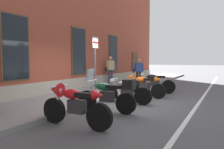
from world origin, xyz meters
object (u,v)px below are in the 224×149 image
motorcycle_green_touring (109,94)px  motorcycle_black_naked (154,83)px  parking_sign (95,58)px  motorcycle_orange_sport (142,84)px  pedestrian_tan_coat (110,68)px  motorcycle_red_sport (73,103)px  pedestrian_blue_top (139,70)px  motorcycle_grey_naked (125,91)px

motorcycle_green_touring → motorcycle_black_naked: size_ratio=0.98×
motorcycle_black_naked → parking_sign: bearing=152.7°
motorcycle_orange_sport → pedestrian_tan_coat: (3.08, 3.31, 0.56)m
motorcycle_red_sport → motorcycle_black_naked: motorcycle_red_sport is taller
pedestrian_blue_top → motorcycle_orange_sport: bearing=-156.4°
motorcycle_orange_sport → pedestrian_blue_top: pedestrian_blue_top is taller
motorcycle_green_touring → parking_sign: bearing=44.2°
pedestrian_tan_coat → motorcycle_black_naked: bearing=-116.0°
motorcycle_red_sport → motorcycle_green_touring: bearing=-2.2°
motorcycle_orange_sport → pedestrian_tan_coat: pedestrian_tan_coat is taller
motorcycle_grey_naked → parking_sign: size_ratio=0.82×
pedestrian_blue_top → motorcycle_grey_naked: bearing=-163.5°
motorcycle_red_sport → motorcycle_orange_sport: 4.78m
motorcycle_red_sport → pedestrian_tan_coat: pedestrian_tan_coat is taller
motorcycle_green_touring → pedestrian_tan_coat: bearing=28.7°
motorcycle_black_naked → motorcycle_orange_sport: bearing=176.5°
motorcycle_green_touring → motorcycle_grey_naked: (1.50, 0.13, -0.09)m
motorcycle_grey_naked → pedestrian_tan_coat: size_ratio=1.15×
motorcycle_black_naked → motorcycle_red_sport: bearing=179.3°
motorcycle_green_touring → pedestrian_tan_coat: pedestrian_tan_coat is taller
pedestrian_tan_coat → pedestrian_blue_top: pedestrian_tan_coat is taller
motorcycle_black_naked → pedestrian_blue_top: size_ratio=1.31×
motorcycle_black_naked → pedestrian_tan_coat: pedestrian_tan_coat is taller
motorcycle_red_sport → motorcycle_black_naked: 6.20m
motorcycle_grey_naked → parking_sign: bearing=87.5°
motorcycle_black_naked → motorcycle_green_touring: bearing=179.9°
motorcycle_green_touring → parking_sign: (1.56, 1.52, 1.16)m
motorcycle_green_touring → motorcycle_orange_sport: 3.11m
motorcycle_red_sport → pedestrian_blue_top: (8.55, 1.66, 0.45)m
motorcycle_grey_naked → motorcycle_black_naked: bearing=-2.6°
motorcycle_black_naked → pedestrian_tan_coat: (1.66, 3.40, 0.64)m
motorcycle_grey_naked → motorcycle_orange_sport: (1.61, -0.05, 0.10)m
motorcycle_grey_naked → pedestrian_tan_coat: pedestrian_tan_coat is taller
motorcycle_green_touring → motorcycle_orange_sport: size_ratio=1.00×
motorcycle_red_sport → motorcycle_grey_naked: motorcycle_red_sport is taller
motorcycle_green_touring → pedestrian_blue_top: pedestrian_blue_top is taller
motorcycle_black_naked → parking_sign: (-2.97, 1.53, 1.23)m
motorcycle_red_sport → motorcycle_grey_naked: (3.18, 0.06, -0.10)m
motorcycle_red_sport → motorcycle_orange_sport: bearing=0.1°
motorcycle_red_sport → pedestrian_blue_top: pedestrian_blue_top is taller
motorcycle_red_sport → pedestrian_tan_coat: size_ratio=1.17×
pedestrian_blue_top → parking_sign: 5.37m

